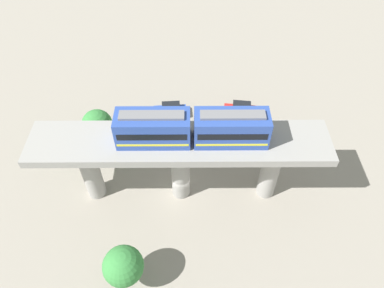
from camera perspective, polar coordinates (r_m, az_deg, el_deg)
ground_plane at (r=39.30m, az=-1.72°, el=-7.61°), size 120.00×120.00×0.00m
viaduct at (r=34.37m, az=-1.95°, el=-1.74°), size 5.20×28.00×8.31m
train at (r=31.66m, az=0.03°, el=2.53°), size 2.64×13.55×3.24m
parked_car_red at (r=47.22m, az=7.73°, el=5.33°), size 2.29×4.38×1.76m
parked_car_blue at (r=46.79m, az=-3.47°, el=5.27°), size 2.07×4.31×1.76m
parked_car_white at (r=42.87m, az=4.08°, el=0.19°), size 2.35×4.40×1.76m
tree_near_viaduct at (r=31.99m, az=-10.92°, el=-18.59°), size 3.48×3.48×5.21m
tree_mid_lot at (r=41.86m, az=-14.87°, el=3.03°), size 3.45×3.45×5.63m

